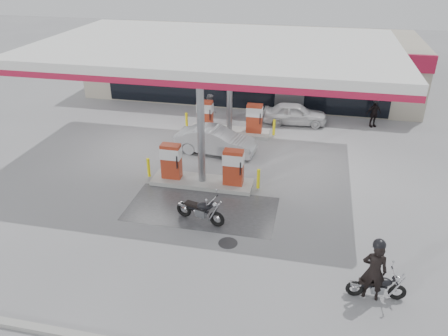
# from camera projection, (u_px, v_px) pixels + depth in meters

# --- Properties ---
(ground) EXTENTS (90.00, 90.00, 0.00)m
(ground) POSITION_uv_depth(u_px,v_px,m) (190.00, 207.00, 17.73)
(ground) COLOR gray
(ground) RESTS_ON ground
(wet_patch) EXTENTS (6.00, 3.00, 0.00)m
(wet_patch) POSITION_uv_depth(u_px,v_px,m) (202.00, 209.00, 17.64)
(wet_patch) COLOR #4C4C4F
(wet_patch) RESTS_ON ground
(drain_cover) EXTENTS (0.70, 0.70, 0.01)m
(drain_cover) POSITION_uv_depth(u_px,v_px,m) (228.00, 243.00, 15.62)
(drain_cover) COLOR #38383A
(drain_cover) RESTS_ON ground
(store_building) EXTENTS (22.00, 8.22, 4.00)m
(store_building) POSITION_uv_depth(u_px,v_px,m) (252.00, 64.00, 30.64)
(store_building) COLOR #ABA18F
(store_building) RESTS_ON ground
(canopy) EXTENTS (16.00, 10.02, 5.51)m
(canopy) POSITION_uv_depth(u_px,v_px,m) (217.00, 50.00, 19.65)
(canopy) COLOR silver
(canopy) RESTS_ON ground
(pump_island_near) EXTENTS (5.14, 1.30, 1.78)m
(pump_island_near) POSITION_uv_depth(u_px,v_px,m) (202.00, 170.00, 19.14)
(pump_island_near) COLOR #9E9E99
(pump_island_near) RESTS_ON ground
(pump_island_far) EXTENTS (5.14, 1.30, 1.78)m
(pump_island_far) POSITION_uv_depth(u_px,v_px,m) (229.00, 121.00, 24.35)
(pump_island_far) COLOR #9E9E99
(pump_island_far) RESTS_ON ground
(main_motorcycle) EXTENTS (1.79, 0.69, 0.92)m
(main_motorcycle) POSITION_uv_depth(u_px,v_px,m) (377.00, 287.00, 13.06)
(main_motorcycle) COLOR black
(main_motorcycle) RESTS_ON ground
(biker_main) EXTENTS (0.78, 0.57, 2.00)m
(biker_main) POSITION_uv_depth(u_px,v_px,m) (374.00, 271.00, 12.80)
(biker_main) COLOR black
(biker_main) RESTS_ON ground
(parked_motorcycle) EXTENTS (2.06, 0.96, 1.07)m
(parked_motorcycle) POSITION_uv_depth(u_px,v_px,m) (201.00, 211.00, 16.63)
(parked_motorcycle) COLOR black
(parked_motorcycle) RESTS_ON ground
(sedan_white) EXTENTS (3.79, 1.75, 1.26)m
(sedan_white) POSITION_uv_depth(u_px,v_px,m) (295.00, 114.00, 25.64)
(sedan_white) COLOR silver
(sedan_white) RESTS_ON ground
(attendant) EXTENTS (0.77, 0.95, 1.86)m
(attendant) POSITION_uv_depth(u_px,v_px,m) (211.00, 110.00, 25.36)
(attendant) COLOR slate
(attendant) RESTS_ON ground
(hatchback_silver) EXTENTS (4.17, 1.79, 1.34)m
(hatchback_silver) POSITION_uv_depth(u_px,v_px,m) (216.00, 141.00, 22.04)
(hatchback_silver) COLOR #A8ACB1
(hatchback_silver) RESTS_ON ground
(parked_car_left) EXTENTS (4.74, 2.79, 1.29)m
(parked_car_left) POSITION_uv_depth(u_px,v_px,m) (139.00, 84.00, 30.86)
(parked_car_left) COLOR #4C101D
(parked_car_left) RESTS_ON ground
(biker_walking) EXTENTS (1.01, 0.75, 1.60)m
(biker_walking) POSITION_uv_depth(u_px,v_px,m) (374.00, 114.00, 25.16)
(biker_walking) COLOR black
(biker_walking) RESTS_ON ground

